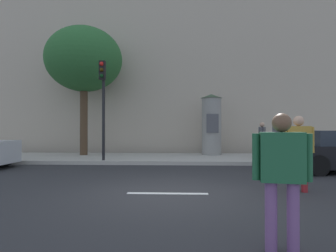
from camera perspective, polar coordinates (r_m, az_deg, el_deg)
name	(u,v)px	position (r m, az deg, el deg)	size (l,w,h in m)	color
ground_plane	(167,194)	(6.74, -0.11, -12.86)	(80.00, 80.00, 0.00)	#2B2B2D
sidewalk_curb	(174,158)	(13.65, 1.18, -6.22)	(36.00, 4.00, 0.15)	#B2ADA3
lane_markings	(167,193)	(6.74, -0.11, -12.83)	(25.80, 0.16, 0.01)	silver
building_backdrop	(176,66)	(18.99, 1.50, 11.49)	(36.00, 5.00, 10.75)	#B7A893
traffic_light	(103,93)	(12.30, -12.43, 6.16)	(0.24, 0.45, 4.00)	black
poster_column	(211,124)	(14.73, 8.36, 0.39)	(1.05, 1.05, 2.98)	gray
street_tree	(84,60)	(15.39, -15.87, 12.14)	(3.71, 3.71, 6.25)	#4C3826
pedestrian_in_dark_shirt	(299,146)	(7.39, 23.84, -3.61)	(0.67, 0.28, 1.74)	maroon
pedestrian_near_pole	(282,170)	(3.74, 21.06, -7.89)	(0.66, 0.32, 1.62)	#724C84
pedestrian_with_backpack	(262,137)	(14.03, 17.65, -1.98)	(0.41, 0.56, 1.57)	silver
pedestrian_in_light_jacket	(279,134)	(13.22, 20.62, -1.39)	(0.48, 0.54, 1.80)	black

